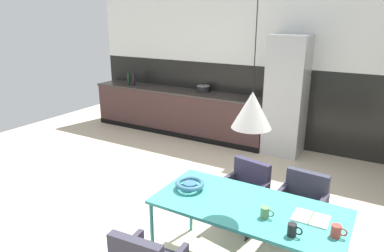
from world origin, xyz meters
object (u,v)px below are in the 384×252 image
Objects in this scene: refrigerator_column at (286,96)px; armchair_far_side at (246,186)px; dining_table at (248,210)px; pendant_lamp_over_table_near at (252,110)px; bottle_spice_small at (128,79)px; mug_dark_espresso at (293,230)px; mug_short_terracotta at (337,231)px; bottle_oil_tall at (133,79)px; armchair_facing_counter at (302,199)px; cooking_pot at (203,89)px; open_book at (311,218)px; fruit_bowl at (190,184)px; bottle_vinegar_dark at (134,80)px; mug_white_ceramic at (265,212)px.

refrigerator_column reaches higher than armchair_far_side.
refrigerator_column is 1.21× the size of dining_table.
pendant_lamp_over_table_near is (0.34, -0.84, 1.15)m from armchair_far_side.
pendant_lamp_over_table_near is at bearing -38.54° from bottle_spice_small.
mug_dark_espresso is at bearing -37.35° from bottle_spice_small.
mug_short_terracotta is (0.29, 0.16, -0.00)m from mug_dark_espresso.
refrigerator_column is at bearing 107.02° from mug_dark_espresso.
bottle_oil_tall reaches higher than dining_table.
mug_short_terracotta is at bearing -35.63° from bottle_oil_tall.
mug_short_terracotta is at bearing 120.77° from armchair_facing_counter.
pendant_lamp_over_table_near reaches higher than armchair_facing_counter.
cooking_pot is (-2.79, 3.67, 0.18)m from mug_dark_espresso.
bottle_oil_tall is at bearing -23.46° from armchair_far_side.
armchair_far_side is at bearing 112.03° from pendant_lamp_over_table_near.
bottle_oil_tall is at bearing 144.34° from open_book.
refrigerator_column is 1.48× the size of pendant_lamp_over_table_near.
armchair_facing_counter is at bearing 71.46° from pendant_lamp_over_table_near.
open_book is 5.61m from bottle_spice_small.
refrigerator_column reaches higher than armchair_facing_counter.
mug_short_terracotta is 0.45× the size of cooking_pot.
bottle_oil_tall reaches higher than open_book.
fruit_bowl is 0.95× the size of bottle_vinegar_dark.
bottle_vinegar_dark is at bearing 136.01° from fruit_bowl.
fruit_bowl is 1.10m from mug_dark_espresso.
refrigerator_column is 3.45m from bottle_oil_tall.
dining_table is 5.11m from bottle_vinegar_dark.
mug_dark_espresso is 0.30m from mug_white_ceramic.
fruit_bowl is at bearing -42.75° from bottle_spice_small.
mug_dark_espresso is at bearing -28.96° from dining_table.
refrigerator_column is 6.68× the size of bottle_spice_small.
armchair_far_side is (-0.63, -0.04, 0.00)m from armchair_facing_counter.
bottle_vinegar_dark is (-3.32, -0.07, 0.00)m from refrigerator_column.
mug_dark_espresso is at bearing -52.72° from cooking_pot.
bottle_vinegar_dark is (-4.14, 3.34, 0.25)m from mug_white_ceramic.
dining_table is 5.91× the size of open_book.
bottle_spice_small is at bearing -23.81° from armchair_facing_counter.
bottle_spice_small reaches higher than mug_short_terracotta.
mug_dark_espresso reaches higher than dining_table.
armchair_facing_counter is (0.92, -2.46, -0.55)m from refrigerator_column.
armchair_far_side is 2.49× the size of bottle_spice_small.
refrigerator_column is at bearing -4.10° from cooking_pot.
bottle_oil_tall is at bearing -25.37° from armchair_facing_counter.
mug_short_terracotta is (0.22, -0.15, 0.04)m from open_book.
mug_white_ceramic is at bearing 131.31° from armchair_far_side.
bottle_vinegar_dark is (-3.61, 2.43, 0.55)m from armchair_far_side.
open_book is 5.49m from bottle_vinegar_dark.
bottle_vinegar_dark is at bearing -24.66° from armchair_facing_counter.
bottle_vinegar_dark is at bearing 141.73° from mug_dark_espresso.
open_book is (0.24, -0.78, 0.26)m from armchair_facing_counter.
refrigerator_column is at bearing -1.15° from bottle_oil_tall.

